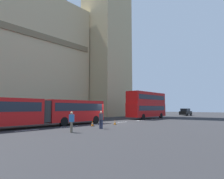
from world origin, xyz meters
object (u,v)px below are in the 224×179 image
object	(u,v)px
traffic_cone_middle	(115,122)
pedestrian_by_kerb	(101,119)
articulated_bus	(42,110)
sedan_lead	(186,112)
double_decker_bus	(147,104)
pedestrian_near_cones	(72,121)
traffic_cone_west	(92,124)

from	to	relation	value
traffic_cone_middle	pedestrian_by_kerb	distance (m)	4.74
articulated_bus	sedan_lead	bearing A→B (deg)	-0.19
double_decker_bus	traffic_cone_middle	bearing A→B (deg)	-163.83
double_decker_bus	pedestrian_by_kerb	size ratio (longest dim) A/B	6.02
double_decker_bus	traffic_cone_middle	world-z (taller)	double_decker_bus
articulated_bus	pedestrian_by_kerb	distance (m)	6.69
articulated_bus	pedestrian_by_kerb	size ratio (longest dim) A/B	9.72
pedestrian_near_cones	articulated_bus	bearing A→B (deg)	81.68
sedan_lead	traffic_cone_west	size ratio (longest dim) A/B	7.59
articulated_bus	traffic_cone_middle	bearing A→B (deg)	-30.30
pedestrian_near_cones	traffic_cone_west	bearing A→B (deg)	28.73
traffic_cone_middle	pedestrian_near_cones	size ratio (longest dim) A/B	0.34
double_decker_bus	pedestrian_by_kerb	bearing A→B (deg)	-162.10
traffic_cone_middle	pedestrian_by_kerb	world-z (taller)	pedestrian_by_kerb
sedan_lead	pedestrian_by_kerb	distance (m)	38.06
articulated_bus	pedestrian_near_cones	distance (m)	6.38
sedan_lead	traffic_cone_middle	size ratio (longest dim) A/B	7.59
articulated_bus	traffic_cone_west	bearing A→B (deg)	-41.85
articulated_bus	traffic_cone_west	distance (m)	5.55
sedan_lead	double_decker_bus	bearing A→B (deg)	179.58
traffic_cone_west	pedestrian_by_kerb	distance (m)	2.79
traffic_cone_middle	pedestrian_near_cones	xyz separation A→B (m)	(-8.02, -2.11, 0.63)
pedestrian_by_kerb	articulated_bus	bearing A→B (deg)	114.89
sedan_lead	traffic_cone_west	bearing A→B (deg)	-174.61
traffic_cone_west	double_decker_bus	bearing A→B (deg)	11.58
articulated_bus	pedestrian_near_cones	xyz separation A→B (m)	(-0.92, -6.26, -0.83)
sedan_lead	traffic_cone_middle	world-z (taller)	sedan_lead
pedestrian_by_kerb	sedan_lead	bearing A→B (deg)	8.89
pedestrian_near_cones	pedestrian_by_kerb	bearing A→B (deg)	3.73
articulated_bus	double_decker_bus	distance (m)	21.45
double_decker_bus	traffic_cone_west	bearing A→B (deg)	-168.42
double_decker_bus	traffic_cone_middle	size ratio (longest dim) A/B	17.56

